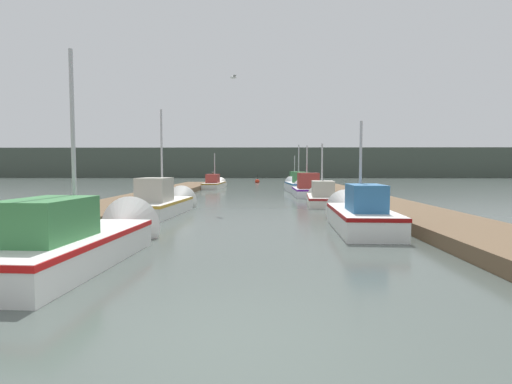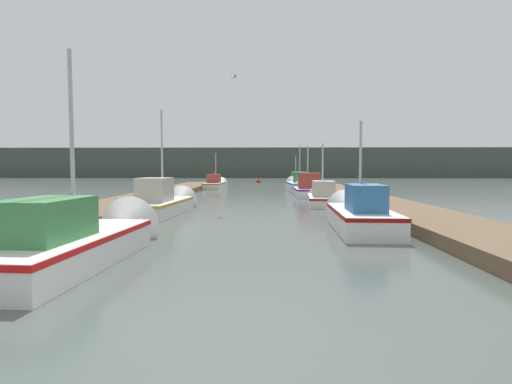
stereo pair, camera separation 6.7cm
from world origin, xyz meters
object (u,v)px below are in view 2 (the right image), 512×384
at_px(fishing_boat_3, 322,197).
at_px(fishing_boat_5, 299,185).
at_px(fishing_boat_1, 358,214).
at_px(seagull_lead, 234,77).
at_px(fishing_boat_0, 81,239).
at_px(fishing_boat_7, 295,182).
at_px(fishing_boat_4, 307,189).
at_px(mooring_piling_0, 215,178).
at_px(fishing_boat_6, 216,184).
at_px(mooring_piling_2, 365,198).
at_px(fishing_boat_2, 164,202).
at_px(channel_buoy, 259,181).
at_px(mooring_piling_1, 303,179).

bearing_deg(fishing_boat_3, fishing_boat_5, 96.27).
distance_m(fishing_boat_1, seagull_lead, 9.13).
relative_size(fishing_boat_0, fishing_boat_7, 1.17).
xyz_separation_m(fishing_boat_4, mooring_piling_0, (-7.99, 16.10, 0.24)).
height_order(fishing_boat_1, fishing_boat_4, fishing_boat_1).
bearing_deg(fishing_boat_6, fishing_boat_4, -50.39).
bearing_deg(mooring_piling_2, fishing_boat_7, 93.08).
bearing_deg(fishing_boat_0, fishing_boat_2, 95.99).
height_order(fishing_boat_2, fishing_boat_7, fishing_boat_2).
bearing_deg(fishing_boat_0, fishing_boat_4, 73.58).
height_order(fishing_boat_1, fishing_boat_3, fishing_boat_1).
height_order(fishing_boat_7, mooring_piling_2, fishing_boat_7).
bearing_deg(fishing_boat_2, fishing_boat_1, -24.43).
xyz_separation_m(fishing_boat_3, mooring_piling_0, (-8.14, 21.79, 0.30)).
bearing_deg(fishing_boat_4, mooring_piling_0, 116.08).
bearing_deg(fishing_boat_3, fishing_boat_7, 94.57).
distance_m(fishing_boat_0, fishing_boat_7, 31.69).
relative_size(fishing_boat_6, mooring_piling_2, 5.32).
xyz_separation_m(fishing_boat_7, channel_buoy, (-3.70, 8.24, -0.25)).
relative_size(fishing_boat_4, mooring_piling_1, 4.08).
relative_size(fishing_boat_6, mooring_piling_1, 5.45).
xyz_separation_m(fishing_boat_6, mooring_piling_2, (8.45, -18.37, 0.19)).
relative_size(fishing_boat_0, mooring_piling_0, 4.04).
height_order(fishing_boat_0, mooring_piling_1, fishing_boat_0).
relative_size(fishing_boat_2, mooring_piling_1, 4.89).
height_order(fishing_boat_4, fishing_boat_6, fishing_boat_4).
bearing_deg(mooring_piling_0, seagull_lead, -80.76).
height_order(fishing_boat_0, fishing_boat_6, fishing_boat_0).
distance_m(fishing_boat_4, channel_buoy, 21.61).
distance_m(fishing_boat_0, fishing_boat_5, 23.43).
bearing_deg(mooring_piling_0, fishing_boat_6, -81.67).
height_order(fishing_boat_3, fishing_boat_4, fishing_boat_4).
bearing_deg(mooring_piling_0, fishing_boat_2, -87.43).
relative_size(fishing_boat_0, mooring_piling_1, 4.86).
height_order(mooring_piling_0, mooring_piling_2, mooring_piling_0).
bearing_deg(fishing_boat_6, fishing_boat_3, -61.85).
relative_size(fishing_boat_2, channel_buoy, 5.25).
xyz_separation_m(fishing_boat_1, fishing_boat_6, (-7.12, 22.80, -0.05)).
relative_size(fishing_boat_3, seagull_lead, 8.52).
height_order(fishing_boat_2, fishing_boat_5, fishing_boat_2).
relative_size(channel_buoy, seagull_lead, 1.88).
distance_m(fishing_boat_4, mooring_piling_0, 17.97).
bearing_deg(channel_buoy, fishing_boat_4, -80.85).
bearing_deg(fishing_boat_2, mooring_piling_1, 77.50).
height_order(mooring_piling_1, seagull_lead, seagull_lead).
xyz_separation_m(mooring_piling_1, channel_buoy, (-4.89, 3.52, -0.41)).
bearing_deg(fishing_boat_6, mooring_piling_2, -62.60).
height_order(fishing_boat_0, fishing_boat_1, fishing_boat_0).
relative_size(fishing_boat_2, mooring_piling_2, 4.78).
bearing_deg(fishing_boat_4, fishing_boat_5, 90.86).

